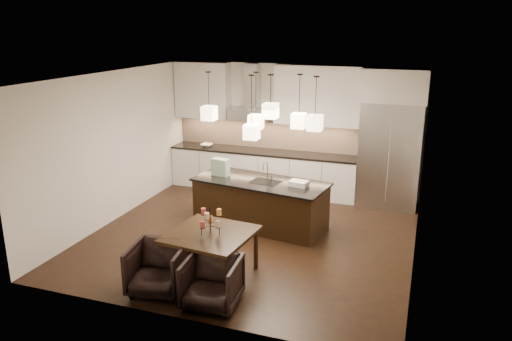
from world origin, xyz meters
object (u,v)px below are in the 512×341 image
(armchair_left, at_px, (158,268))
(armchair_right, at_px, (212,282))
(dining_table, at_px, (211,255))
(refrigerator, at_px, (390,155))
(island_body, at_px, (260,204))

(armchair_left, height_order, armchair_right, armchair_left)
(armchair_right, bearing_deg, dining_table, 110.14)
(dining_table, height_order, armchair_right, dining_table)
(refrigerator, xyz_separation_m, armchair_left, (-2.69, -4.62, -0.73))
(refrigerator, xyz_separation_m, island_body, (-2.12, -1.89, -0.66))
(dining_table, bearing_deg, armchair_left, -123.09)
(dining_table, bearing_deg, island_body, 94.02)
(armchair_left, bearing_deg, armchair_right, -14.05)
(armchair_left, xyz_separation_m, armchair_right, (0.86, -0.08, -0.01))
(refrigerator, xyz_separation_m, dining_table, (-2.18, -3.97, -0.73))
(refrigerator, height_order, dining_table, refrigerator)
(refrigerator, relative_size, island_body, 0.91)
(island_body, bearing_deg, armchair_right, -75.61)
(island_body, xyz_separation_m, dining_table, (-0.06, -2.09, -0.07))
(refrigerator, xyz_separation_m, armchair_right, (-1.84, -4.70, -0.74))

